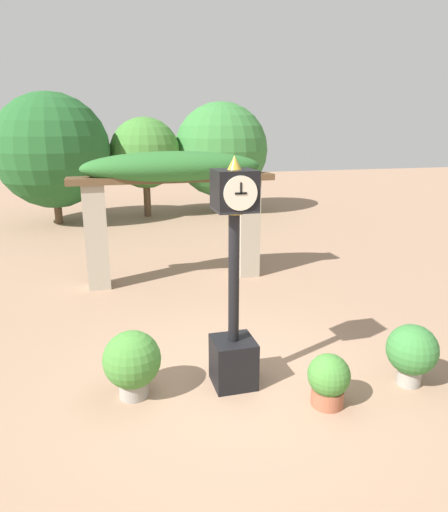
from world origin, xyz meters
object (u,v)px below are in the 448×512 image
potted_plant_near_right (329,379)px  pedestal_clock (234,295)px  potted_plant_far_left (132,362)px  potted_plant_near_left (412,351)px

potted_plant_near_right → pedestal_clock: bearing=142.2°
pedestal_clock → potted_plant_near_right: bearing=-37.8°
potted_plant_far_left → potted_plant_near_left: bearing=-10.5°
potted_plant_near_left → potted_plant_near_right: size_ratio=1.25×
pedestal_clock → potted_plant_near_right: size_ratio=4.48×
potted_plant_near_left → potted_plant_far_left: (-3.76, 0.70, 0.01)m
pedestal_clock → potted_plant_far_left: (-1.38, 0.05, -0.82)m
potted_plant_near_left → pedestal_clock: bearing=164.7°
pedestal_clock → potted_plant_near_left: size_ratio=3.57×
potted_plant_near_right → potted_plant_far_left: potted_plant_far_left is taller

